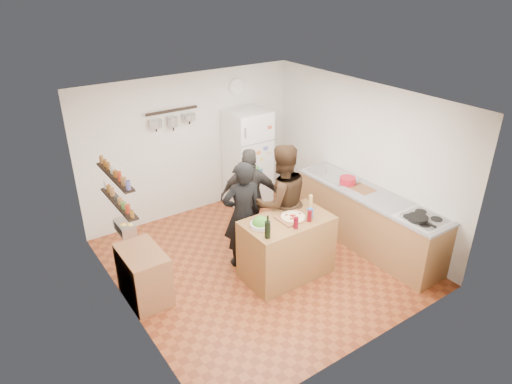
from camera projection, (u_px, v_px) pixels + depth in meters
room_shell at (245, 179)px, 6.69m from camera, size 4.20×4.20×4.20m
prep_island at (287, 247)px, 6.49m from camera, size 1.25×0.72×0.91m
pizza_board at (293, 218)px, 6.31m from camera, size 0.42×0.34×0.02m
pizza at (293, 217)px, 6.30m from camera, size 0.34×0.34×0.02m
salad_bowl at (261, 225)px, 6.10m from camera, size 0.28×0.28×0.06m
wine_bottle at (268, 230)px, 5.82m from camera, size 0.08×0.08×0.23m
wine_glass_near at (296, 223)px, 6.05m from camera, size 0.07×0.07×0.16m
wine_glass_far at (309, 216)px, 6.22m from camera, size 0.06×0.06×0.16m
pepper_mill at (310, 204)px, 6.51m from camera, size 0.06×0.06×0.19m
salt_canister at (310, 213)px, 6.32m from camera, size 0.08×0.08×0.13m
person_left at (243, 215)px, 6.58m from camera, size 0.67×0.52×1.65m
person_center at (281, 202)px, 6.75m from camera, size 1.00×0.85×1.82m
person_back at (250, 197)px, 7.15m from camera, size 0.99×0.86×1.60m
counter_run at (368, 220)px, 7.21m from camera, size 0.63×2.63×0.90m
stove_top at (423, 219)px, 6.31m from camera, size 0.60×0.62×0.02m
skillet at (418, 218)px, 6.24m from camera, size 0.28×0.28×0.05m
sink at (333, 175)px, 7.64m from camera, size 0.50×0.80×0.03m
cutting_board at (362, 189)px, 7.15m from camera, size 0.30×0.40×0.02m
red_bowl at (348, 180)px, 7.29m from camera, size 0.26×0.26×0.11m
fridge at (248, 159)px, 8.33m from camera, size 0.70×0.68×1.80m
wall_clock at (237, 87)px, 8.02m from camera, size 0.30×0.03×0.30m
spice_shelf_lower at (119, 203)px, 5.46m from camera, size 0.12×1.00×0.02m
spice_shelf_upper at (115, 176)px, 5.30m from camera, size 0.12×1.00×0.02m
produce_basket at (125, 228)px, 5.63m from camera, size 0.18×0.35×0.14m
side_table at (144, 275)px, 6.06m from camera, size 0.50×0.80×0.73m
pot_rack at (172, 111)px, 7.39m from camera, size 0.90×0.04×0.04m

